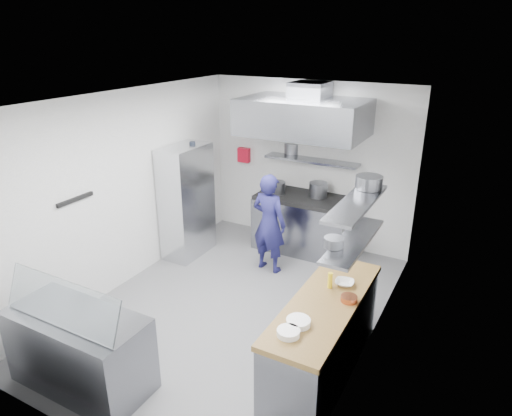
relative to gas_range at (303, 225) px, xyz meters
The scene contains 34 objects.
floor 2.15m from the gas_range, 92.73° to the right, with size 5.00×5.00×0.00m, color slate.
ceiling 3.15m from the gas_range, 92.73° to the right, with size 5.00×5.00×0.00m, color silver.
wall_back 1.04m from the gas_range, 104.04° to the left, with size 3.60×0.02×2.80m, color white.
wall_front 4.70m from the gas_range, 91.25° to the right, with size 3.60×0.02×2.80m, color white.
wall_left 2.99m from the gas_range, 132.14° to the right, with size 5.00×0.02×2.80m, color white.
wall_right 2.86m from the gas_range, 51.01° to the right, with size 5.00×0.02×2.80m, color white.
gas_range is the anchor object (origin of this frame).
cooktop 0.48m from the gas_range, ahead, with size 1.57×0.78×0.06m, color black.
stock_pot_left 0.78m from the gas_range, behind, with size 0.29×0.29×0.20m, color slate.
stock_pot_mid 0.67m from the gas_range, 29.22° to the left, with size 0.30×0.30×0.24m, color slate.
over_range_shelf 1.10m from the gas_range, 90.00° to the left, with size 1.60×0.30×0.04m, color gray.
shelf_pot_a 1.34m from the gas_range, 133.82° to the left, with size 0.28×0.28×0.18m, color slate.
extractor_hood 1.86m from the gas_range, 90.00° to the right, with size 1.90×1.15×0.55m, color gray.
hood_duct 2.23m from the gas_range, 90.00° to the left, with size 0.55×0.55×0.24m, color slate.
red_firebox 1.70m from the gas_range, 165.86° to the left, with size 0.22×0.10×0.26m, color red.
chef 0.99m from the gas_range, 101.67° to the right, with size 0.57×0.38×1.57m, color navy.
wire_rack 2.00m from the gas_range, 147.17° to the right, with size 0.50×0.90×1.85m, color silver.
rack_bin_a 1.98m from the gas_range, 146.56° to the right, with size 0.17×0.22×0.19m, color white.
rack_bin_b 2.00m from the gas_range, 154.19° to the right, with size 0.13×0.16×0.14m, color yellow.
rack_jar 2.26m from the gas_range, 150.63° to the right, with size 0.10×0.10×0.18m, color black.
knife_strip 3.70m from the gas_range, 122.01° to the right, with size 0.04×0.55×0.05m, color black.
prep_counter_base 3.03m from the gas_range, 62.93° to the right, with size 0.62×2.00×0.84m, color gray.
prep_counter_top 3.06m from the gas_range, 62.93° to the right, with size 0.65×2.04×0.06m, color olive.
plate_stack_a 3.68m from the gas_range, 69.43° to the right, with size 0.22×0.22×0.06m, color white.
plate_stack_b 3.51m from the gas_range, 68.08° to the right, with size 0.24×0.24×0.06m, color white.
copper_pan 3.09m from the gas_range, 58.40° to the right, with size 0.17×0.17×0.06m, color #C26036.
squeeze_bottle 2.83m from the gas_range, 61.38° to the right, with size 0.05×0.05×0.18m, color yellow.
mixing_bowl 2.77m from the gas_range, 57.79° to the right, with size 0.21×0.21×0.05m, color white.
wall_shelf_lower 3.04m from the gas_range, 57.31° to the right, with size 0.30×1.30×0.04m, color gray.
wall_shelf_upper 3.21m from the gas_range, 57.31° to the right, with size 0.30×1.30×0.04m, color gray.
shelf_pot_c 3.23m from the gas_range, 62.07° to the right, with size 0.20×0.20×0.10m, color slate.
shelf_pot_d 2.94m from the gas_range, 52.00° to the right, with size 0.29×0.29×0.14m, color slate.
display_case 4.17m from the gas_range, 100.69° to the right, with size 1.50×0.70×0.85m, color gray.
display_glass 4.33m from the gas_range, 100.39° to the right, with size 1.47×0.02×0.45m, color silver.
Camera 1 is at (2.79, -4.54, 3.53)m, focal length 32.00 mm.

